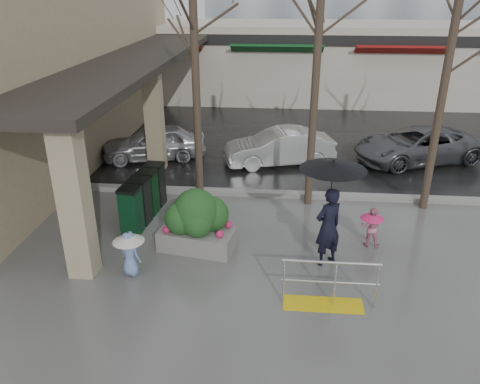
% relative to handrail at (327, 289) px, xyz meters
% --- Properties ---
extents(ground, '(120.00, 120.00, 0.00)m').
position_rel_handrail_xyz_m(ground, '(-1.36, 1.20, -0.38)').
color(ground, '#51514F').
rests_on(ground, ground).
extents(street_asphalt, '(120.00, 36.00, 0.01)m').
position_rel_handrail_xyz_m(street_asphalt, '(-1.36, 23.20, -0.37)').
color(street_asphalt, black).
rests_on(street_asphalt, ground).
extents(curb, '(120.00, 0.30, 0.15)m').
position_rel_handrail_xyz_m(curb, '(-1.36, 5.20, -0.30)').
color(curb, gray).
rests_on(curb, ground).
extents(near_building, '(6.00, 18.00, 8.00)m').
position_rel_handrail_xyz_m(near_building, '(-10.36, 9.20, 3.62)').
color(near_building, tan).
rests_on(near_building, ground).
extents(canopy_slab, '(2.80, 18.00, 0.25)m').
position_rel_handrail_xyz_m(canopy_slab, '(-6.16, 9.20, 3.25)').
color(canopy_slab, '#2D2823').
rests_on(canopy_slab, pillar_front).
extents(pillar_front, '(0.55, 0.55, 3.50)m').
position_rel_handrail_xyz_m(pillar_front, '(-5.26, 0.70, 1.37)').
color(pillar_front, tan).
rests_on(pillar_front, ground).
extents(pillar_back, '(0.55, 0.55, 3.50)m').
position_rel_handrail_xyz_m(pillar_back, '(-5.26, 7.20, 1.37)').
color(pillar_back, tan).
rests_on(pillar_back, ground).
extents(storefront_row, '(34.00, 6.74, 4.00)m').
position_rel_handrail_xyz_m(storefront_row, '(0.64, 19.17, 1.64)').
color(storefront_row, beige).
rests_on(storefront_row, ground).
extents(handrail, '(1.90, 0.50, 1.03)m').
position_rel_handrail_xyz_m(handrail, '(0.00, 0.00, 0.00)').
color(handrail, yellow).
rests_on(handrail, ground).
extents(tree_west, '(3.20, 3.20, 6.80)m').
position_rel_handrail_xyz_m(tree_west, '(-3.36, 4.80, 4.71)').
color(tree_west, '#382B21').
rests_on(tree_west, ground).
extents(tree_midwest, '(3.20, 3.20, 7.00)m').
position_rel_handrail_xyz_m(tree_midwest, '(-0.16, 4.80, 4.86)').
color(tree_midwest, '#382B21').
rests_on(tree_midwest, ground).
extents(tree_mideast, '(3.20, 3.20, 6.50)m').
position_rel_handrail_xyz_m(tree_mideast, '(3.14, 4.80, 4.48)').
color(tree_mideast, '#382B21').
rests_on(tree_mideast, ground).
extents(woman, '(1.44, 1.44, 2.54)m').
position_rel_handrail_xyz_m(woman, '(0.10, 1.58, 1.14)').
color(woman, black).
rests_on(woman, ground).
extents(child_pink, '(0.57, 0.57, 1.01)m').
position_rel_handrail_xyz_m(child_pink, '(1.24, 2.49, 0.21)').
color(child_pink, pink).
rests_on(child_pink, ground).
extents(child_blue, '(0.69, 0.69, 1.05)m').
position_rel_handrail_xyz_m(child_blue, '(-4.21, 0.73, 0.28)').
color(child_blue, '#6F8DC6').
rests_on(child_blue, ground).
extents(planter, '(1.92, 1.21, 1.56)m').
position_rel_handrail_xyz_m(planter, '(-2.94, 1.97, 0.37)').
color(planter, slate).
rests_on(planter, ground).
extents(news_boxes, '(0.73, 2.29, 1.26)m').
position_rel_handrail_xyz_m(news_boxes, '(-4.66, 3.46, 0.25)').
color(news_boxes, '#0D3A1E').
rests_on(news_boxes, ground).
extents(car_a, '(3.96, 2.43, 1.26)m').
position_rel_handrail_xyz_m(car_a, '(-5.62, 8.14, 0.25)').
color(car_a, '#BABABF').
rests_on(car_a, ground).
extents(car_b, '(4.04, 2.32, 1.26)m').
position_rel_handrail_xyz_m(car_b, '(-1.05, 8.01, 0.25)').
color(car_b, silver).
rests_on(car_b, ground).
extents(car_c, '(4.98, 3.52, 1.26)m').
position_rel_handrail_xyz_m(car_c, '(3.86, 8.70, 0.25)').
color(car_c, '#5B5E63').
rests_on(car_c, ground).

